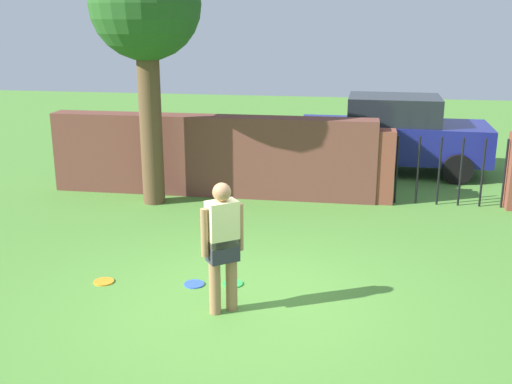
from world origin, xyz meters
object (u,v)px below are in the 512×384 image
car (392,134)px  frisbee_blue (194,284)px  frisbee_orange (104,282)px  frisbee_green (233,284)px  tree (145,12)px  person (223,242)px

car → frisbee_blue: bearing=68.3°
frisbee_blue → frisbee_orange: same height
frisbee_green → frisbee_blue: bearing=-169.3°
tree → frisbee_orange: bearing=-82.4°
car → tree: bearing=36.5°
frisbee_blue → frisbee_green: same height
frisbee_blue → frisbee_green: bearing=10.7°
tree → frisbee_green: tree is taller
tree → person: bearing=-61.7°
person → frisbee_orange: 2.06m
car → frisbee_green: (-2.37, -6.62, -0.85)m
frisbee_orange → frisbee_green: size_ratio=1.00×
tree → car: 6.19m
frisbee_blue → frisbee_green: 0.51m
person → frisbee_blue: size_ratio=6.00×
tree → frisbee_blue: tree is taller
tree → frisbee_orange: (0.48, -3.63, -3.51)m
frisbee_orange → frisbee_green: (1.73, 0.21, 0.00)m
person → frisbee_green: person is taller
tree → car: tree is taller
person → tree: bearing=-97.8°
car → frisbee_green: bearing=71.8°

